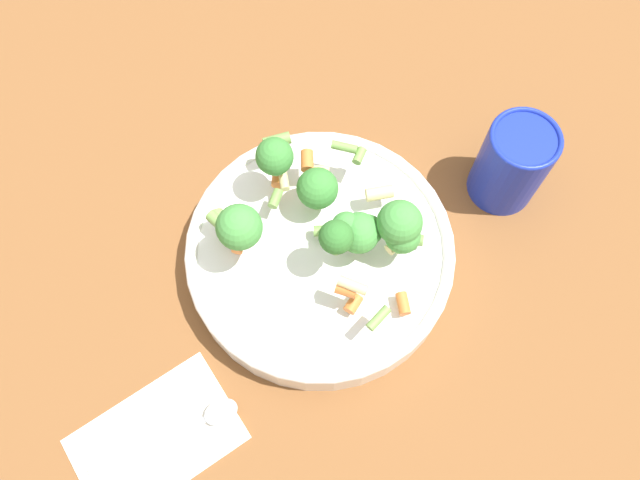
{
  "coord_description": "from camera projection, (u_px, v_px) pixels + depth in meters",
  "views": [
    {
      "loc": [
        0.16,
        0.2,
        0.67
      ],
      "look_at": [
        0.0,
        0.0,
        0.06
      ],
      "focal_mm": 35.0,
      "sensor_mm": 36.0,
      "label": 1
    }
  ],
  "objects": [
    {
      "name": "ground_plane",
      "position": [
        320.0,
        262.0,
        0.72
      ],
      "size": [
        3.0,
        3.0,
        0.0
      ],
      "primitive_type": "plane",
      "color": "brown"
    },
    {
      "name": "bowl",
      "position": [
        320.0,
        253.0,
        0.7
      ],
      "size": [
        0.3,
        0.3,
        0.05
      ],
      "color": "white",
      "rests_on": "ground_plane"
    },
    {
      "name": "pasta_salad",
      "position": [
        331.0,
        216.0,
        0.64
      ],
      "size": [
        0.19,
        0.24,
        0.09
      ],
      "color": "#8CB766",
      "rests_on": "bowl"
    },
    {
      "name": "cup",
      "position": [
        512.0,
        163.0,
        0.71
      ],
      "size": [
        0.08,
        0.08,
        0.11
      ],
      "color": "#192DAD",
      "rests_on": "ground_plane"
    },
    {
      "name": "napkin",
      "position": [
        156.0,
        439.0,
        0.64
      ],
      "size": [
        0.17,
        0.12,
        0.01
      ],
      "color": "white",
      "rests_on": "ground_plane"
    },
    {
      "name": "spoon",
      "position": [
        193.0,
        425.0,
        0.64
      ],
      "size": [
        0.16,
        0.05,
        0.01
      ],
      "rotation": [
        0.0,
        0.0,
        9.18
      ],
      "color": "silver",
      "rests_on": "napkin"
    }
  ]
}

